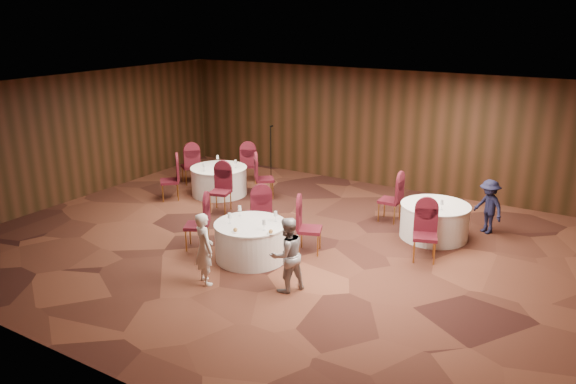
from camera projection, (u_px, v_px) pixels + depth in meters
The scene contains 15 objects.
ground at pixel (275, 242), 11.87m from camera, with size 12.00×12.00×0.00m, color black.
room_shell at pixel (274, 152), 11.26m from camera, with size 12.00×12.00×12.00m.
table_main at pixel (251, 241), 10.99m from camera, with size 1.43×1.43×0.74m.
table_left at pixel (219, 181), 14.89m from camera, with size 1.49×1.49×0.74m.
table_right at pixel (434, 221), 12.04m from camera, with size 1.47×1.47×0.74m.
chairs_main at pixel (255, 222), 11.60m from camera, with size 2.76×1.98×1.00m.
chairs_left at pixel (219, 176), 14.87m from camera, with size 3.23×3.09×1.00m.
chairs_right at pixel (406, 217), 11.92m from camera, with size 1.99×2.28×1.00m.
tabletop_main at pixel (258, 221), 10.73m from camera, with size 1.16×1.06×0.22m.
tabletop_left at pixel (219, 164), 14.75m from camera, with size 0.79×0.90×0.22m.
tabletop_right at pixel (442, 202), 11.58m from camera, with size 0.08×0.08×0.22m.
mic_stand at pixel (271, 166), 15.94m from camera, with size 0.24×0.24×1.63m.
woman_a at pixel (204, 249), 9.91m from camera, with size 0.49×0.32×1.33m, color white.
woman_b at pixel (287, 255), 9.65m from camera, with size 0.65×0.51×1.34m, color #A9A9AD.
man_c at pixel (488, 207), 12.22m from camera, with size 0.78×0.45×1.21m, color black.
Camera 1 is at (5.94, -9.22, 4.67)m, focal length 35.00 mm.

